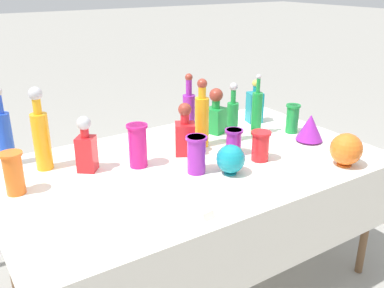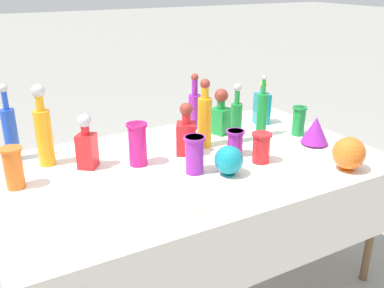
# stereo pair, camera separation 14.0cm
# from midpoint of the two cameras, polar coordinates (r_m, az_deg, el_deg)

# --- Properties ---
(ground_plane) EXTENTS (40.00, 40.00, 0.00)m
(ground_plane) POSITION_cam_midpoint_polar(r_m,az_deg,el_deg) (2.64, 1.59, -17.61)
(ground_plane) COLOR gray
(display_table) EXTENTS (1.98, 1.17, 0.76)m
(display_table) POSITION_cam_midpoint_polar(r_m,az_deg,el_deg) (2.23, 2.33, -4.04)
(display_table) COLOR white
(display_table) RESTS_ON ground
(tall_bottle_0) EXTENTS (0.08, 0.08, 0.39)m
(tall_bottle_0) POSITION_cam_midpoint_polar(r_m,az_deg,el_deg) (2.39, 3.38, 3.50)
(tall_bottle_0) COLOR orange
(tall_bottle_0) RESTS_ON display_table
(tall_bottle_1) EXTENTS (0.07, 0.07, 0.41)m
(tall_bottle_1) POSITION_cam_midpoint_polar(r_m,az_deg,el_deg) (2.37, -21.55, 1.64)
(tall_bottle_1) COLOR blue
(tall_bottle_1) RESTS_ON display_table
(tall_bottle_2) EXTENTS (0.06, 0.06, 0.37)m
(tall_bottle_2) POSITION_cam_midpoint_polar(r_m,az_deg,el_deg) (2.60, 10.85, 4.05)
(tall_bottle_2) COLOR #198C38
(tall_bottle_2) RESTS_ON display_table
(tall_bottle_3) EXTENTS (0.06, 0.06, 0.35)m
(tall_bottle_3) POSITION_cam_midpoint_polar(r_m,az_deg,el_deg) (2.48, 7.55, 3.35)
(tall_bottle_3) COLOR #198C38
(tall_bottle_3) RESTS_ON display_table
(tall_bottle_4) EXTENTS (0.08, 0.08, 0.35)m
(tall_bottle_4) POSITION_cam_midpoint_polar(r_m,az_deg,el_deg) (2.69, 1.86, 4.89)
(tall_bottle_4) COLOR purple
(tall_bottle_4) RESTS_ON display_table
(tall_bottle_5) EXTENTS (0.08, 0.08, 0.42)m
(tall_bottle_5) POSITION_cam_midpoint_polar(r_m,az_deg,el_deg) (2.25, -17.52, 1.67)
(tall_bottle_5) COLOR orange
(tall_bottle_5) RESTS_ON display_table
(square_decanter_0) EXTENTS (0.12, 0.12, 0.28)m
(square_decanter_0) POSITION_cam_midpoint_polar(r_m,az_deg,el_deg) (2.18, -12.10, -0.08)
(square_decanter_0) COLOR red
(square_decanter_0) RESTS_ON display_table
(square_decanter_1) EXTENTS (0.11, 0.11, 0.29)m
(square_decanter_1) POSITION_cam_midpoint_polar(r_m,az_deg,el_deg) (2.83, 10.72, 4.89)
(square_decanter_1) COLOR teal
(square_decanter_1) RESTS_ON display_table
(square_decanter_2) EXTENTS (0.13, 0.13, 0.28)m
(square_decanter_2) POSITION_cam_midpoint_polar(r_m,az_deg,el_deg) (2.62, 5.41, 3.99)
(square_decanter_2) COLOR #198C38
(square_decanter_2) RESTS_ON display_table
(square_decanter_3) EXTENTS (0.14, 0.14, 0.29)m
(square_decanter_3) POSITION_cam_midpoint_polar(r_m,az_deg,el_deg) (2.30, 0.99, 1.42)
(square_decanter_3) COLOR red
(square_decanter_3) RESTS_ON display_table
(slender_vase_0) EXTENTS (0.11, 0.11, 0.22)m
(slender_vase_0) POSITION_cam_midpoint_polar(r_m,az_deg,el_deg) (2.17, -5.45, 0.11)
(slender_vase_0) COLOR #C61972
(slender_vase_0) RESTS_ON display_table
(slender_vase_1) EXTENTS (0.11, 0.11, 0.19)m
(slender_vase_1) POSITION_cam_midpoint_polar(r_m,az_deg,el_deg) (2.08, 2.28, -1.30)
(slender_vase_1) COLOR purple
(slender_vase_1) RESTS_ON display_table
(slender_vase_2) EXTENTS (0.10, 0.10, 0.20)m
(slender_vase_2) POSITION_cam_midpoint_polar(r_m,az_deg,el_deg) (2.07, -20.96, -2.86)
(slender_vase_2) COLOR orange
(slender_vase_2) RESTS_ON display_table
(slender_vase_3) EXTENTS (0.09, 0.09, 0.18)m
(slender_vase_3) POSITION_cam_midpoint_polar(r_m,az_deg,el_deg) (2.68, 15.53, 3.10)
(slender_vase_3) COLOR #198C38
(slender_vase_3) RESTS_ON display_table
(slender_vase_4) EXTENTS (0.10, 0.10, 0.14)m
(slender_vase_4) POSITION_cam_midpoint_polar(r_m,az_deg,el_deg) (2.31, 7.51, 0.28)
(slender_vase_4) COLOR purple
(slender_vase_4) RESTS_ON display_table
(slender_vase_5) EXTENTS (0.10, 0.10, 0.16)m
(slender_vase_5) POSITION_cam_midpoint_polar(r_m,az_deg,el_deg) (2.24, 11.01, -0.36)
(slender_vase_5) COLOR red
(slender_vase_5) RESTS_ON display_table
(fluted_vase_0) EXTENTS (0.16, 0.16, 0.16)m
(fluted_vase_0) POSITION_cam_midpoint_polar(r_m,az_deg,el_deg) (2.56, 17.66, 1.74)
(fluted_vase_0) COLOR purple
(fluted_vase_0) RESTS_ON display_table
(round_bowl_0) EXTENTS (0.14, 0.14, 0.15)m
(round_bowl_0) POSITION_cam_midpoint_polar(r_m,az_deg,el_deg) (2.08, 6.85, -2.17)
(round_bowl_0) COLOR teal
(round_bowl_0) RESTS_ON display_table
(round_bowl_1) EXTENTS (0.16, 0.16, 0.17)m
(round_bowl_1) POSITION_cam_midpoint_polar(r_m,az_deg,el_deg) (2.28, 21.86, -1.19)
(round_bowl_1) COLOR orange
(round_bowl_1) RESTS_ON display_table
(price_tag_left) EXTENTS (0.06, 0.02, 0.04)m
(price_tag_left) POSITION_cam_midpoint_polar(r_m,az_deg,el_deg) (1.73, 3.25, -9.66)
(price_tag_left) COLOR white
(price_tag_left) RESTS_ON display_table
(cardboard_box_behind_left) EXTENTS (0.42, 0.37, 0.41)m
(cardboard_box_behind_left) POSITION_cam_midpoint_polar(r_m,az_deg,el_deg) (3.54, -6.20, -3.68)
(cardboard_box_behind_left) COLOR tan
(cardboard_box_behind_left) RESTS_ON ground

